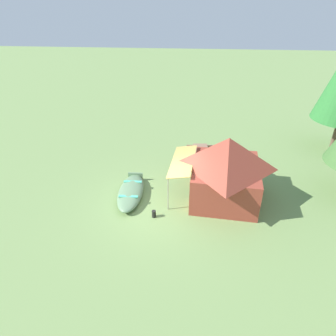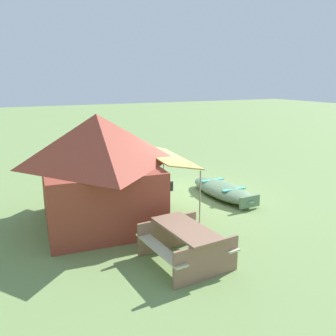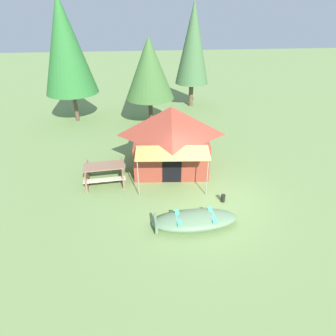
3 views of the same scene
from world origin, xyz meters
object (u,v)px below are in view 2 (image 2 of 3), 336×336
beached_rowboat (223,190)px  cooler_box (127,199)px  picnic_table (186,241)px  canvas_cabin_tent (99,168)px  fuel_can (171,186)px

beached_rowboat → cooler_box: beached_rowboat is taller
beached_rowboat → cooler_box: 2.97m
picnic_table → cooler_box: 3.71m
canvas_cabin_tent → picnic_table: bearing=-161.5°
cooler_box → fuel_can: (0.70, -1.76, -0.03)m
beached_rowboat → cooler_box: (0.59, 2.91, -0.05)m
picnic_table → cooler_box: picnic_table is taller
beached_rowboat → canvas_cabin_tent: size_ratio=0.72×
beached_rowboat → cooler_box: bearing=78.6°
canvas_cabin_tent → picnic_table: (-2.80, -0.93, -0.97)m
fuel_can → beached_rowboat: bearing=-138.2°
cooler_box → beached_rowboat: bearing=-101.4°
cooler_box → fuel_can: 1.90m
canvas_cabin_tent → fuel_can: (1.60, -2.78, -1.28)m
fuel_can → canvas_cabin_tent: bearing=119.9°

